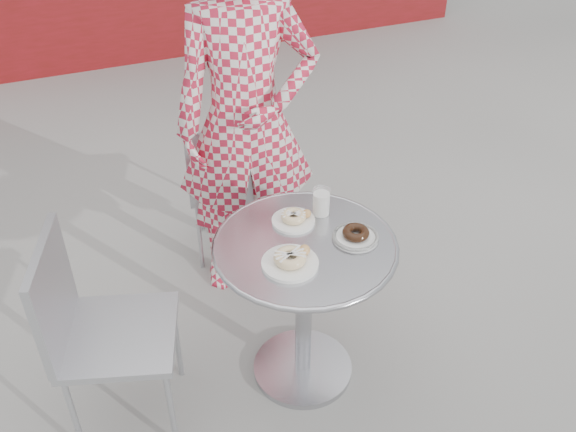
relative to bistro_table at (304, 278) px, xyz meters
name	(u,v)px	position (x,y,z in m)	size (l,w,h in m)	color
ground	(312,370)	(0.04, -0.02, -0.53)	(60.00, 60.00, 0.00)	#A19E99
bistro_table	(304,278)	(0.00, 0.00, 0.00)	(0.70, 0.70, 0.70)	silver
chair_far	(230,210)	(-0.02, 0.92, -0.29)	(0.46, 0.47, 0.79)	#AEB1B6
chair_left	(123,367)	(-0.72, 0.06, -0.27)	(0.52, 0.51, 0.86)	#AEB1B6
seated_person	(247,122)	(0.01, 0.68, 0.34)	(0.63, 0.42, 1.73)	#B81C36
plate_far	(294,218)	(0.01, 0.14, 0.19)	(0.17, 0.17, 0.04)	white
plate_near	(291,260)	(-0.09, -0.09, 0.19)	(0.20, 0.20, 0.05)	white
plate_checker	(356,236)	(0.19, -0.04, 0.19)	(0.17, 0.17, 0.05)	white
milk_cup	(321,202)	(0.13, 0.15, 0.22)	(0.07, 0.07, 0.11)	white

